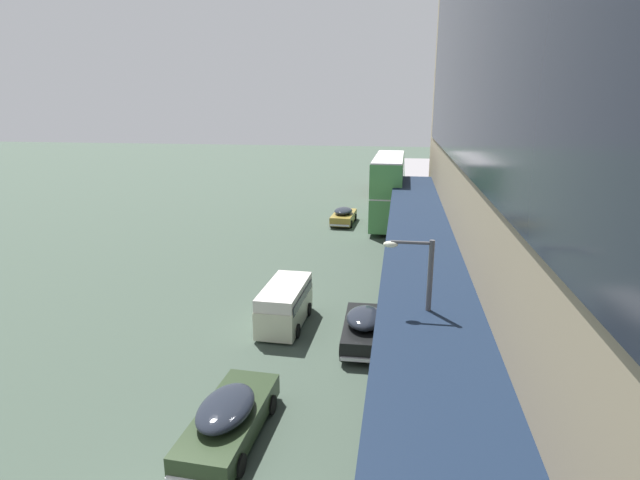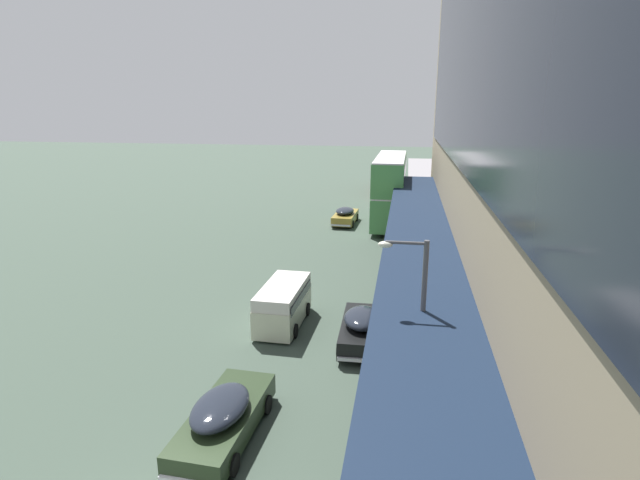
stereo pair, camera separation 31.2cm
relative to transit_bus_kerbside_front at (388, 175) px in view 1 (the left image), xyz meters
name	(u,v)px [view 1 (the left image)]	position (x,y,z in m)	size (l,w,h in m)	color
transit_bus_kerbside_front	(388,175)	(0.00, 0.00, 0.00)	(2.86, 10.80, 3.34)	#AF2921
transit_bus_kerbside_rear	(388,187)	(0.48, -16.74, 1.23)	(2.81, 11.50, 5.82)	#4A944D
sedan_oncoming_front	(344,216)	(-3.26, -17.81, -1.18)	(2.01, 4.68, 1.46)	olive
sedan_second_mid	(365,327)	(0.25, -40.26, -1.13)	(2.03, 4.54, 1.60)	black
sedan_lead_mid	(229,418)	(-3.42, -47.34, -1.16)	(2.11, 5.08, 1.52)	#25341D
vw_van	(285,302)	(-3.60, -38.76, -0.81)	(1.99, 4.59, 1.96)	beige
street_lamp	(421,318)	(2.29, -45.68, 1.82)	(1.50, 0.28, 6.06)	#4C4C51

